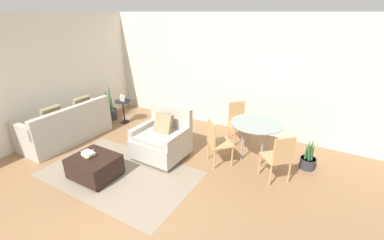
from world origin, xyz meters
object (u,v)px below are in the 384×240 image
Objects in this scene: picture_frame at (122,98)px; potted_plant_small at (308,160)px; couch at (67,128)px; tv_remote_primary at (90,151)px; dining_table at (256,128)px; dining_chair_near_left at (216,140)px; dining_chair_near_right at (279,156)px; book_stack at (88,154)px; dining_chair_far_left at (238,119)px; side_table at (123,108)px; armchair at (162,140)px; ottoman at (95,166)px; potted_plant at (110,111)px.

picture_frame reaches higher than potted_plant_small.
tv_remote_primary is at bearing -21.60° from couch.
picture_frame is 0.17× the size of dining_table.
dining_chair_near_left and dining_chair_near_right have the same top height.
book_stack is 1.80× the size of tv_remote_primary.
dining_chair_far_left is (1.88, 2.54, 0.11)m from tv_remote_primary.
side_table is 0.92× the size of potted_plant_small.
dining_chair_near_left is (1.88, 1.37, 0.11)m from tv_remote_primary.
dining_chair_near_right is at bearing 9.85° from couch.
picture_frame is at bearing 119.49° from book_stack.
armchair is 0.98× the size of dining_table.
dining_table is at bearing 38.42° from tv_remote_primary.
armchair is at bearing -25.26° from side_table.
ottoman is (1.68, -0.69, -0.09)m from couch.
dining_chair_near_right is (2.84, 1.48, 0.30)m from ottoman.
dining_chair_far_left is at bearing 53.69° from armchair.
couch is 3.45m from dining_chair_near_left.
picture_frame is at bearing 171.49° from dining_chair_near_right.
couch reaches higher than dining_chair_near_left.
dining_table is 0.84m from dining_chair_far_left.
potted_plant_small reaches higher than tv_remote_primary.
couch is at bearing -166.83° from dining_chair_near_left.
potted_plant reaches higher than dining_table.
side_table is at bearing 74.67° from couch.
armchair is 1.10× the size of dining_chair_near_left.
side_table is (-1.29, 2.10, 0.20)m from ottoman.
book_stack is (-0.11, -0.00, 0.22)m from ottoman.
armchair is at bearing -25.25° from picture_frame.
potted_plant_small is at bearing 17.01° from couch.
armchair reaches higher than dining_chair_far_left.
book_stack is 0.28× the size of dining_chair_near_right.
dining_chair_near_right is (1.17, 0.00, 0.00)m from dining_chair_near_left.
tv_remote_primary is at bearing -126.84° from armchair.
picture_frame is at bearing 154.75° from armchair.
dining_table reaches higher than book_stack.
potted_plant reaches higher than dining_chair_far_left.
side_table is at bearing 171.49° from dining_chair_near_right.
armchair is 2.11m from side_table.
dining_chair_near_right reaches higher than potted_plant_small.
armchair is 2.25m from dining_chair_near_right.
couch is at bearing -105.33° from picture_frame.
dining_chair_far_left is (1.06, 1.45, 0.15)m from armchair.
potted_plant_small is at bearing 1.15° from potted_plant.
dining_chair_far_left reaches higher than tv_remote_primary.
book_stack is 1.50× the size of picture_frame.
dining_table is at bearing -45.00° from dining_chair_far_left.
side_table is at bearing 118.75° from tv_remote_primary.
armchair is 7.03× the size of tv_remote_primary.
armchair is at bearing -172.83° from dining_chair_near_right.
dining_chair_far_left is (-1.17, 1.17, 0.00)m from dining_chair_near_right.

